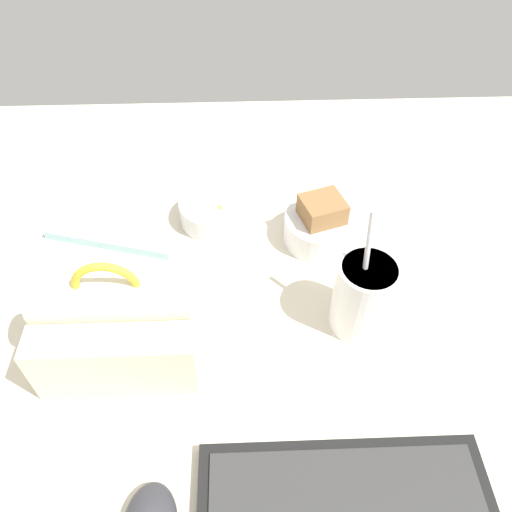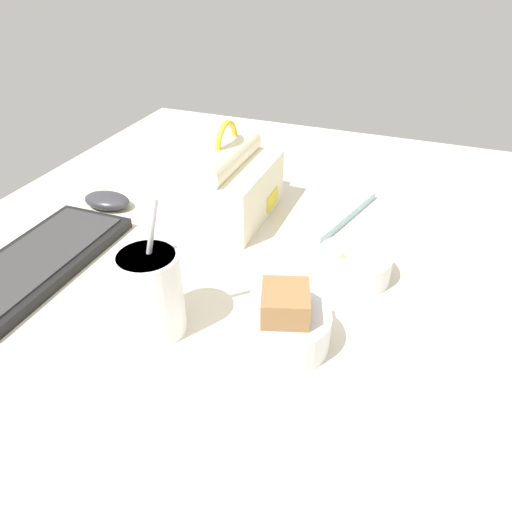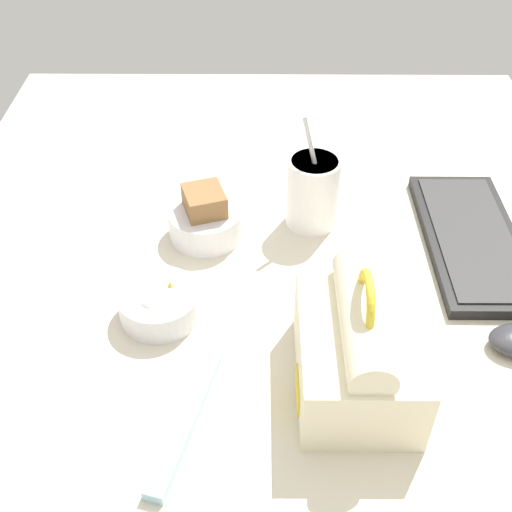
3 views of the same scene
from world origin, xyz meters
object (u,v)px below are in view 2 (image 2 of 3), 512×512
(chopstick_case, at_px, (344,215))
(lunch_bag, at_px, (228,185))
(keyboard, at_px, (36,262))
(bento_bowl_snacks, at_px, (353,265))
(bento_bowl_sandwich, at_px, (284,325))
(computer_mouse, at_px, (107,200))
(soup_cup, at_px, (151,292))

(chopstick_case, bearing_deg, lunch_bag, 106.44)
(keyboard, distance_m, chopstick_case, 0.54)
(bento_bowl_snacks, bearing_deg, chopstick_case, 16.69)
(keyboard, relative_size, chopstick_case, 1.51)
(keyboard, height_order, bento_bowl_sandwich, bento_bowl_sandwich)
(computer_mouse, bearing_deg, bento_bowl_sandwich, -118.30)
(bento_bowl_sandwich, height_order, chopstick_case, bento_bowl_sandwich)
(bento_bowl_snacks, xyz_separation_m, chopstick_case, (0.17, 0.05, -0.01))
(lunch_bag, relative_size, chopstick_case, 0.94)
(soup_cup, xyz_separation_m, bento_bowl_snacks, (0.21, -0.22, -0.04))
(lunch_bag, bearing_deg, bento_bowl_sandwich, -144.83)
(bento_bowl_snacks, bearing_deg, soup_cup, 133.80)
(lunch_bag, height_order, computer_mouse, lunch_bag)
(soup_cup, bearing_deg, computer_mouse, 44.62)
(bento_bowl_sandwich, xyz_separation_m, computer_mouse, (0.24, 0.44, -0.02))
(keyboard, height_order, lunch_bag, lunch_bag)
(bento_bowl_sandwich, relative_size, computer_mouse, 1.26)
(lunch_bag, distance_m, soup_cup, 0.33)
(bento_bowl_sandwich, bearing_deg, bento_bowl_snacks, -16.32)
(keyboard, bearing_deg, computer_mouse, 4.21)
(soup_cup, bearing_deg, lunch_bag, 6.18)
(computer_mouse, distance_m, chopstick_case, 0.45)
(lunch_bag, distance_m, computer_mouse, 0.24)
(lunch_bag, bearing_deg, keyboard, 141.41)
(lunch_bag, distance_m, bento_bowl_sandwich, 0.36)
(soup_cup, bearing_deg, keyboard, 77.30)
(bento_bowl_snacks, relative_size, chopstick_case, 0.52)
(soup_cup, height_order, bento_bowl_sandwich, soup_cup)
(keyboard, bearing_deg, bento_bowl_sandwich, -92.93)
(lunch_bag, height_order, soup_cup, soup_cup)
(soup_cup, distance_m, chopstick_case, 0.43)
(computer_mouse, bearing_deg, soup_cup, -135.38)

